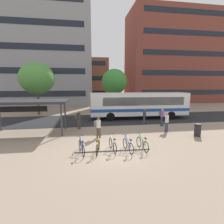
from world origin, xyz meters
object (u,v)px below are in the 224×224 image
Objects in this scene: parked_bicycle_yellow_1 at (98,147)px; parked_bicycle_blue_3 at (128,145)px; commuter_black_pack_0 at (144,115)px; parked_bicycle_white_2 at (113,145)px; commuter_grey_pack_4 at (98,126)px; parked_bicycle_green_4 at (142,144)px; commuter_black_pack_2 at (166,121)px; street_tree_1 at (37,78)px; commuter_olive_pack_1 at (79,119)px; street_tree_0 at (114,82)px; commuter_grey_pack_3 at (162,116)px; transit_shelter at (28,103)px; trash_bin at (198,130)px; parked_bicycle_blue_0 at (82,147)px; city_bus at (138,104)px.

parked_bicycle_yellow_1 and parked_bicycle_blue_3 have the same top height.
parked_bicycle_blue_3 is 1.01× the size of commuter_black_pack_0.
parked_bicycle_white_2 is 1.01× the size of commuter_black_pack_0.
parked_bicycle_green_4 is at bearing -5.76° from commuter_grey_pack_4.
parked_bicycle_yellow_1 is 1.01× the size of commuter_black_pack_2.
parked_bicycle_yellow_1 is at bearing -51.62° from commuter_grey_pack_4.
commuter_black_pack_2 is at bearing -40.41° from street_tree_1.
commuter_olive_pack_1 reaches higher than commuter_black_pack_0.
street_tree_1 reaches higher than parked_bicycle_blue_3.
street_tree_0 reaches higher than parked_bicycle_green_4.
commuter_grey_pack_3 is (8.36, -0.20, 0.03)m from commuter_olive_pack_1.
commuter_olive_pack_1 is (4.17, 0.95, -1.68)m from transit_shelter.
commuter_grey_pack_3 is at bearing -77.07° from street_tree_0.
parked_bicycle_yellow_1 is at bearing 80.11° from parked_bicycle_blue_3.
commuter_grey_pack_4 is at bearing 18.76° from parked_bicycle_blue_3.
trash_bin reaches higher than parked_bicycle_green_4.
transit_shelter reaches higher than commuter_grey_pack_4.
parked_bicycle_blue_3 is 7.17m from commuter_olive_pack_1.
parked_bicycle_blue_0 is at bearing -106.13° from street_tree_0.
parked_bicycle_yellow_1 is 7.62m from commuter_black_pack_2.
commuter_black_pack_2 is at bearing -49.87° from parked_bicycle_green_4.
transit_shelter reaches higher than parked_bicycle_blue_0.
street_tree_0 is (-2.20, 14.25, 3.71)m from commuter_black_pack_2.
commuter_olive_pack_1 is at bearing -115.08° from street_tree_0.
commuter_grey_pack_4 is at bearing 173.61° from trash_bin.
commuter_black_pack_0 is 7.01m from commuter_olive_pack_1.
street_tree_1 is (-8.98, 15.58, 4.66)m from parked_bicycle_blue_3.
parked_bicycle_blue_0 is 1.00× the size of parked_bicycle_yellow_1.
commuter_olive_pack_1 reaches higher than commuter_grey_pack_4.
parked_bicycle_green_4 is at bearing -98.72° from parked_bicycle_white_2.
parked_bicycle_blue_3 is 8.33m from commuter_black_pack_0.
street_tree_1 is at bearing -147.34° from commuter_grey_pack_3.
parked_bicycle_blue_0 is 3.40m from commuter_grey_pack_4.
parked_bicycle_blue_0 is at bearing -166.77° from trash_bin.
commuter_black_pack_0 reaches higher than trash_bin.
commuter_grey_pack_3 is at bearing -33.63° from street_tree_1.
commuter_black_pack_2 is (3.56, 3.89, 0.58)m from parked_bicycle_green_4.
commuter_olive_pack_1 is at bearing -165.89° from commuter_black_pack_2.
commuter_grey_pack_3 is (8.05, 6.08, 0.65)m from parked_bicycle_blue_0.
parked_bicycle_white_2 is 0.96× the size of commuter_grey_pack_3.
street_tree_1 is (-9.98, 15.42, 4.66)m from parked_bicycle_green_4.
parked_bicycle_blue_0 and parked_bicycle_white_2 have the same top height.
transit_shelter is at bearing -81.05° from street_tree_1.
city_bus is 7.12× the size of parked_bicycle_yellow_1.
parked_bicycle_blue_0 is 1.00m from parked_bicycle_yellow_1.
parked_bicycle_blue_0 is 1.04× the size of commuter_grey_pack_4.
commuter_olive_pack_1 is 0.97× the size of commuter_grey_pack_3.
parked_bicycle_yellow_1 is at bearing -103.17° from street_tree_0.
street_tree_1 is at bearing 35.69° from parked_bicycle_yellow_1.
commuter_black_pack_2 is at bearing -61.46° from parked_bicycle_white_2.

